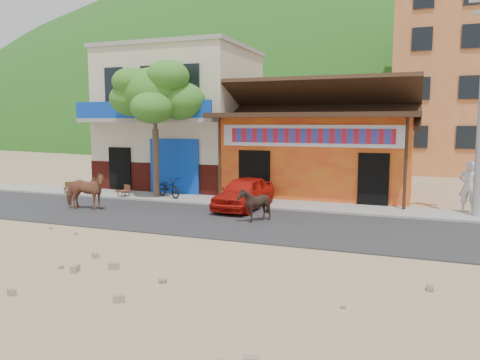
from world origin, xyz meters
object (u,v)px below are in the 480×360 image
object	(u,v)px
scooter	(169,187)
cow_dark	(254,205)
cafe_chair_left	(123,186)
cafe_chair_right	(69,183)
tree	(155,129)
pedestrian	(469,187)
red_car	(244,193)
cow_tan	(85,191)

from	to	relation	value
scooter	cow_dark	bearing A→B (deg)	-92.45
cafe_chair_left	cafe_chair_right	bearing A→B (deg)	-155.46
tree	pedestrian	world-z (taller)	tree
scooter	tree	bearing A→B (deg)	121.98
tree	scooter	size ratio (longest dim) A/B	3.56
cafe_chair_left	cafe_chair_right	world-z (taller)	cafe_chair_left
red_car	scooter	xyz separation A→B (m)	(-3.93, 1.05, -0.10)
cow_dark	scooter	size ratio (longest dim) A/B	0.70
tree	red_car	size ratio (longest dim) A/B	1.63
red_car	pedestrian	size ratio (longest dim) A/B	1.95
cafe_chair_left	cafe_chair_right	size ratio (longest dim) A/B	1.01
red_car	cafe_chair_right	world-z (taller)	red_car
red_car	pedestrian	xyz separation A→B (m)	(8.07, 1.85, 0.40)
scooter	cafe_chair_right	world-z (taller)	cafe_chair_right
cow_dark	pedestrian	world-z (taller)	pedestrian
cow_dark	cafe_chair_left	bearing A→B (deg)	-123.18
cow_tan	cow_dark	bearing A→B (deg)	-100.33
cow_tan	red_car	size ratio (longest dim) A/B	0.47
pedestrian	scooter	bearing A→B (deg)	17.96
tree	cow_dark	xyz separation A→B (m)	(5.68, -3.16, -2.49)
cow_tan	cafe_chair_right	size ratio (longest dim) A/B	1.86
cow_tan	cow_dark	xyz separation A→B (m)	(6.84, 0.22, -0.15)
cow_tan	cafe_chair_left	xyz separation A→B (m)	(-0.24, 2.87, -0.18)
pedestrian	cow_dark	bearing A→B (deg)	44.05
pedestrian	cafe_chair_left	bearing A→B (deg)	19.55
cow_tan	cafe_chair_left	bearing A→B (deg)	-7.39
cafe_chair_right	cow_tan	bearing A→B (deg)	-72.01
tree	cow_tan	size ratio (longest dim) A/B	3.43
pedestrian	cafe_chair_left	size ratio (longest dim) A/B	1.99
tree	red_car	xyz separation A→B (m)	(4.53, -1.02, -2.45)
cow_tan	scooter	world-z (taller)	cow_tan
cow_tan	cafe_chair_left	size ratio (longest dim) A/B	1.84
red_car	scooter	size ratio (longest dim) A/B	2.18
cow_dark	scooter	xyz separation A→B (m)	(-5.08, 3.18, -0.07)
cow_dark	pedestrian	xyz separation A→B (m)	(6.92, 3.98, 0.44)
pedestrian	cafe_chair_left	distance (m)	14.07
tree	cafe_chair_left	size ratio (longest dim) A/B	6.31
cow_dark	scooter	world-z (taller)	cow_dark
cafe_chair_left	scooter	bearing A→B (deg)	39.24
cow_tan	cow_dark	size ratio (longest dim) A/B	1.49
scooter	cafe_chair_right	bearing A→B (deg)	125.60
tree	cow_tan	xyz separation A→B (m)	(-1.16, -3.37, -2.34)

